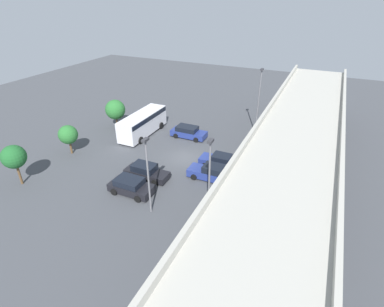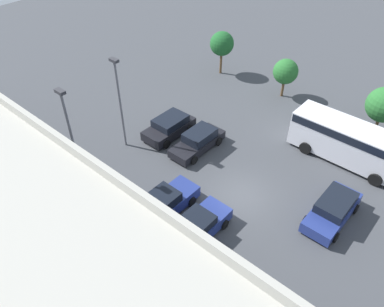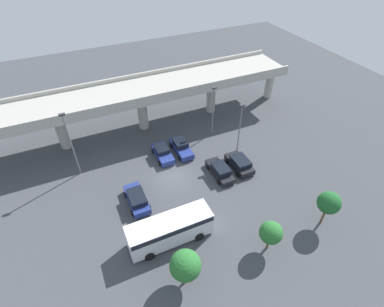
% 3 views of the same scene
% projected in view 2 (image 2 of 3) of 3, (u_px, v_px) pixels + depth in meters
% --- Properties ---
extents(ground_plane, '(97.73, 97.73, 0.00)m').
position_uv_depth(ground_plane, '(241.00, 195.00, 25.14)').
color(ground_plane, '#424449').
extents(highway_overpass, '(47.02, 7.27, 7.17)m').
position_uv_depth(highway_overpass, '(73.00, 263.00, 14.48)').
color(highway_overpass, '#ADAAA0').
rests_on(highway_overpass, ground_plane).
extents(parked_car_0, '(2.17, 4.77, 1.54)m').
position_uv_depth(parked_car_0, '(333.00, 209.00, 23.18)').
color(parked_car_0, navy).
rests_on(parked_car_0, ground_plane).
extents(parked_car_1, '(2.09, 4.41, 1.51)m').
position_uv_depth(parked_car_1, '(198.00, 226.00, 22.22)').
color(parked_car_1, navy).
rests_on(parked_car_1, ground_plane).
extents(parked_car_2, '(2.05, 4.67, 1.65)m').
position_uv_depth(parked_car_2, '(165.00, 203.00, 23.57)').
color(parked_car_2, navy).
rests_on(parked_car_2, ground_plane).
extents(parked_car_3, '(2.06, 4.76, 1.54)m').
position_uv_depth(parked_car_3, '(198.00, 141.00, 28.56)').
color(parked_car_3, black).
rests_on(parked_car_3, ground_plane).
extents(parked_car_4, '(2.26, 4.39, 1.55)m').
position_uv_depth(parked_car_4, '(169.00, 127.00, 29.95)').
color(parked_car_4, black).
rests_on(parked_car_4, ground_plane).
extents(shuttle_bus, '(8.51, 2.82, 2.95)m').
position_uv_depth(shuttle_bus, '(351.00, 141.00, 26.88)').
color(shuttle_bus, silver).
rests_on(shuttle_bus, ground_plane).
extents(lamp_post_mid_lot, '(0.70, 0.35, 7.25)m').
position_uv_depth(lamp_post_mid_lot, '(119.00, 97.00, 26.64)').
color(lamp_post_mid_lot, slate).
rests_on(lamp_post_mid_lot, ground_plane).
extents(lamp_post_by_overpass, '(0.70, 0.35, 7.57)m').
position_uv_depth(lamp_post_by_overpass, '(71.00, 134.00, 22.96)').
color(lamp_post_by_overpass, slate).
rests_on(lamp_post_by_overpass, ground_plane).
extents(tree_front_left, '(2.77, 2.77, 4.11)m').
position_uv_depth(tree_front_left, '(384.00, 105.00, 28.82)').
color(tree_front_left, brown).
rests_on(tree_front_left, ground_plane).
extents(tree_front_right, '(2.26, 2.26, 3.63)m').
position_uv_depth(tree_front_right, '(286.00, 72.00, 33.51)').
color(tree_front_right, brown).
rests_on(tree_front_right, ground_plane).
extents(tree_front_far_right, '(2.36, 2.36, 4.34)m').
position_uv_depth(tree_front_far_right, '(222.00, 44.00, 36.60)').
color(tree_front_far_right, brown).
rests_on(tree_front_far_right, ground_plane).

